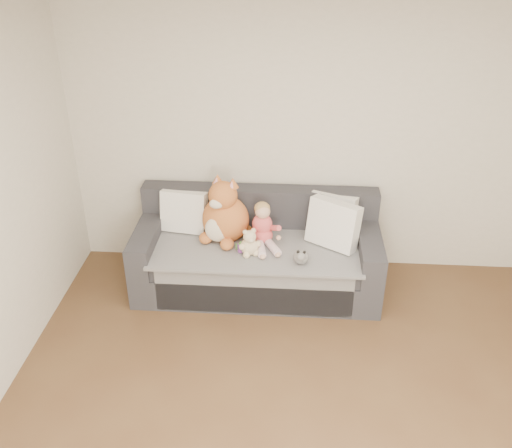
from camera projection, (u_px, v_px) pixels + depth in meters
The scene contains 10 objects.
room_shell at pixel (323, 267), 3.31m from camera, with size 5.00×5.00×5.00m.
sofa at pixel (257, 255), 5.26m from camera, with size 2.20×0.94×0.85m.
cushion_left at pixel (184, 211), 5.25m from camera, with size 0.44×0.25×0.40m.
cushion_right_back at pixel (333, 214), 5.21m from camera, with size 0.45×0.33×0.39m.
cushion_right_front at pixel (333, 224), 5.01m from camera, with size 0.50×0.42×0.43m.
toddler at pixel (263, 227), 5.05m from camera, with size 0.28×0.41×0.40m.
plush_cat at pixel (225, 216), 5.09m from camera, with size 0.49×0.45×0.64m.
teddy_bear at pixel (250, 244), 4.92m from camera, with size 0.19×0.16×0.25m.
plush_cow at pixel (301, 257), 4.82m from camera, with size 0.13×0.20×0.16m.
sippy_cup at pixel (241, 246), 4.98m from camera, with size 0.10×0.07×0.11m.
Camera 1 is at (-0.20, -2.36, 3.16)m, focal length 40.00 mm.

